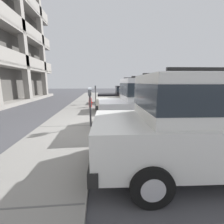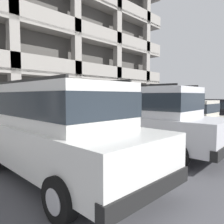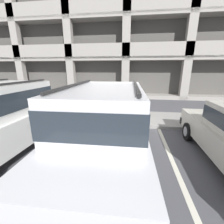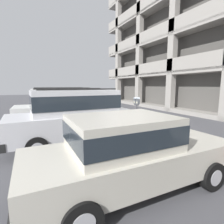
% 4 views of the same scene
% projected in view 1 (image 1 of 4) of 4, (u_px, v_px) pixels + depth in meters
% --- Properties ---
extents(ground_plane, '(80.00, 80.00, 0.10)m').
position_uv_depth(ground_plane, '(100.00, 129.00, 6.10)').
color(ground_plane, '#4C4C51').
extents(sidewalk, '(40.00, 2.20, 0.12)m').
position_uv_depth(sidewalk, '(67.00, 127.00, 5.97)').
color(sidewalk, gray).
rests_on(sidewalk, ground_plane).
extents(parking_stall_lines, '(13.19, 4.80, 0.01)m').
position_uv_depth(parking_stall_lines, '(127.00, 118.00, 7.80)').
color(parking_stall_lines, silver).
rests_on(parking_stall_lines, ground_plane).
extents(silver_suv, '(2.10, 4.82, 2.03)m').
position_uv_depth(silver_suv, '(158.00, 101.00, 5.97)').
color(silver_suv, silver).
rests_on(silver_suv, ground_plane).
extents(red_sedan, '(2.16, 4.86, 2.03)m').
position_uv_depth(red_sedan, '(213.00, 120.00, 3.00)').
color(red_sedan, silver).
rests_on(red_sedan, ground_plane).
extents(dark_hatchback, '(1.86, 4.49, 1.54)m').
position_uv_depth(dark_hatchback, '(134.00, 99.00, 9.29)').
color(dark_hatchback, beige).
rests_on(dark_hatchback, ground_plane).
extents(blue_coupe, '(1.94, 4.53, 1.54)m').
position_uv_depth(blue_coupe, '(125.00, 94.00, 12.71)').
color(blue_coupe, black).
rests_on(blue_coupe, ground_plane).
extents(parking_meter_near, '(0.35, 0.12, 1.51)m').
position_uv_depth(parking_meter_near, '(90.00, 98.00, 5.67)').
color(parking_meter_near, '#47474C').
rests_on(parking_meter_near, sidewalk).
extents(parking_meter_far, '(0.35, 0.12, 1.48)m').
position_uv_depth(parking_meter_far, '(95.00, 90.00, 12.07)').
color(parking_meter_far, '#595B60').
rests_on(parking_meter_far, sidewalk).
extents(fire_hydrant, '(0.30, 0.30, 0.70)m').
position_uv_depth(fire_hydrant, '(90.00, 102.00, 10.52)').
color(fire_hydrant, red).
rests_on(fire_hydrant, sidewalk).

